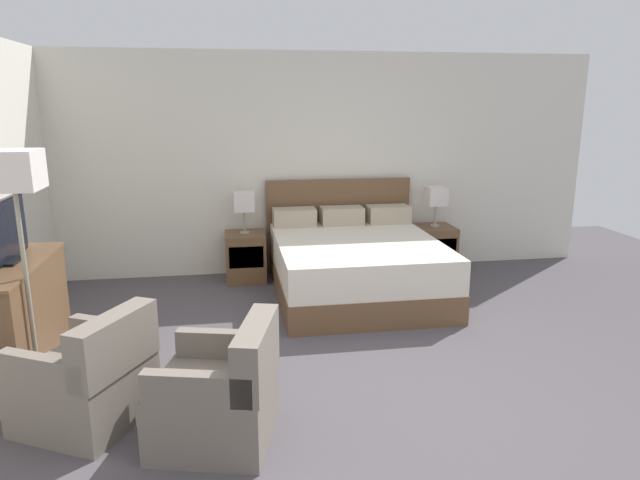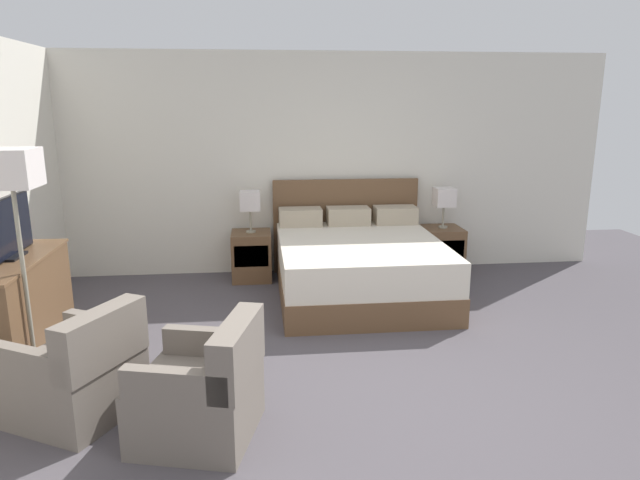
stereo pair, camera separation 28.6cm
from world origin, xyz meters
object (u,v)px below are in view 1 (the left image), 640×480
object	(u,v)px
bed	(355,264)
nightstand_left	(246,257)
table_lamp_right	(436,197)
floor_lamp	(15,188)
nightstand_right	(434,249)
tv	(4,233)
table_lamp_left	(244,202)
armchair_companion	(221,396)
dresser	(12,314)
armchair_by_window	(89,381)

from	to	relation	value
bed	nightstand_left	xyz separation A→B (m)	(-1.13, 0.69, -0.06)
table_lamp_right	floor_lamp	world-z (taller)	floor_lamp
nightstand_right	tv	xyz separation A→B (m)	(-4.12, -1.85, 0.77)
table_lamp_left	armchair_companion	size ratio (longest dim) A/B	0.57
table_lamp_left	dresser	world-z (taller)	table_lamp_left
tv	nightstand_right	bearing A→B (deg)	24.17
bed	nightstand_right	distance (m)	1.33
dresser	floor_lamp	size ratio (longest dim) A/B	0.79
table_lamp_left	floor_lamp	bearing A→B (deg)	-124.43
nightstand_left	armchair_companion	world-z (taller)	armchair_companion
nightstand_right	bed	bearing A→B (deg)	-148.63
tv	table_lamp_left	bearing A→B (deg)	44.89
armchair_by_window	armchair_companion	bearing A→B (deg)	-21.31
table_lamp_right	floor_lamp	distance (m)	4.52
dresser	floor_lamp	xyz separation A→B (m)	(0.28, -0.41, 1.03)
table_lamp_left	table_lamp_right	distance (m)	2.26
nightstand_right	dresser	world-z (taller)	dresser
table_lamp_left	tv	distance (m)	2.63
table_lamp_right	floor_lamp	bearing A→B (deg)	-149.02
bed	floor_lamp	world-z (taller)	floor_lamp
tv	armchair_companion	size ratio (longest dim) A/B	1.04
armchair_companion	table_lamp_left	bearing A→B (deg)	85.20
armchair_by_window	floor_lamp	bearing A→B (deg)	130.87
nightstand_right	floor_lamp	xyz separation A→B (m)	(-3.85, -2.31, 1.17)
bed	nightstand_left	distance (m)	1.33
tv	nightstand_left	bearing A→B (deg)	44.87
table_lamp_right	bed	bearing A→B (deg)	-148.57
floor_lamp	armchair_companion	bearing A→B (deg)	-33.96
dresser	armchair_companion	bearing A→B (deg)	-39.16
nightstand_left	floor_lamp	xyz separation A→B (m)	(-1.58, -2.31, 1.17)
nightstand_left	floor_lamp	bearing A→B (deg)	-124.44
nightstand_right	dresser	bearing A→B (deg)	-155.30
nightstand_right	table_lamp_left	bearing A→B (deg)	179.96
bed	floor_lamp	size ratio (longest dim) A/B	1.17
dresser	floor_lamp	distance (m)	1.14
bed	tv	bearing A→B (deg)	-158.80
nightstand_left	table_lamp_right	size ratio (longest dim) A/B	1.17
table_lamp_left	floor_lamp	distance (m)	2.85
table_lamp_right	tv	distance (m)	4.52
table_lamp_right	tv	size ratio (longest dim) A/B	0.54
table_lamp_right	nightstand_left	bearing A→B (deg)	-179.96
dresser	tv	bearing A→B (deg)	86.96
tv	floor_lamp	world-z (taller)	floor_lamp
nightstand_left	dresser	xyz separation A→B (m)	(-1.86, -1.90, 0.14)
table_lamp_right	armchair_companion	xyz separation A→B (m)	(-2.53, -3.20, -0.63)
dresser	armchair_by_window	world-z (taller)	dresser
table_lamp_left	armchair_companion	xyz separation A→B (m)	(-0.27, -3.20, -0.63)
armchair_by_window	dresser	bearing A→B (deg)	128.12
armchair_companion	bed	bearing A→B (deg)	60.78
nightstand_left	armchair_companion	size ratio (longest dim) A/B	0.66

